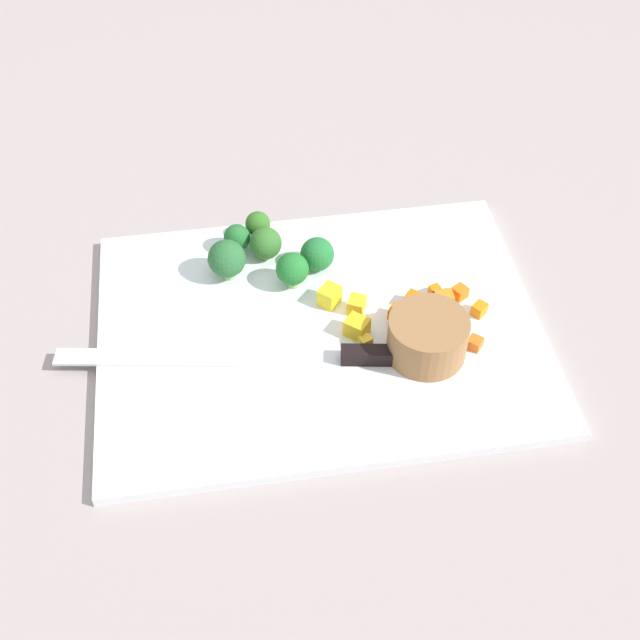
{
  "coord_description": "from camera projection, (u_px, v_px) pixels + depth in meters",
  "views": [
    {
      "loc": [
        0.09,
        0.61,
        0.68
      ],
      "look_at": [
        0.0,
        0.0,
        0.02
      ],
      "focal_mm": 47.07,
      "sensor_mm": 36.0,
      "label": 1
    }
  ],
  "objects": [
    {
      "name": "carrot_dice_5",
      "position": [
        479.0,
        309.0,
        0.92
      ],
      "size": [
        0.02,
        0.02,
        0.01
      ],
      "primitive_type": "cube",
      "rotation": [
        0.0,
        0.0,
        0.69
      ],
      "color": "orange",
      "rests_on": "cutting_board"
    },
    {
      "name": "carrot_dice_6",
      "position": [
        475.0,
        343.0,
        0.88
      ],
      "size": [
        0.02,
        0.02,
        0.01
      ],
      "primitive_type": "cube",
      "rotation": [
        0.0,
        0.0,
        2.4
      ],
      "color": "orange",
      "rests_on": "cutting_board"
    },
    {
      "name": "broccoli_floret_0",
      "position": [
        292.0,
        270.0,
        0.93
      ],
      "size": [
        0.04,
        0.04,
        0.04
      ],
      "color": "#89B85B",
      "rests_on": "cutting_board"
    },
    {
      "name": "chef_knife",
      "position": [
        270.0,
        356.0,
        0.87
      ],
      "size": [
        0.35,
        0.08,
        0.02
      ],
      "rotation": [
        0.0,
        0.0,
        6.12
      ],
      "color": "silver",
      "rests_on": "cutting_board"
    },
    {
      "name": "pepper_dice_0",
      "position": [
        330.0,
        296.0,
        0.93
      ],
      "size": [
        0.03,
        0.03,
        0.02
      ],
      "primitive_type": "cube",
      "rotation": [
        0.0,
        0.0,
        2.41
      ],
      "color": "yellow",
      "rests_on": "cutting_board"
    },
    {
      "name": "carrot_dice_3",
      "position": [
        460.0,
        292.0,
        0.93
      ],
      "size": [
        0.02,
        0.02,
        0.01
      ],
      "primitive_type": "cube",
      "rotation": [
        0.0,
        0.0,
        2.1
      ],
      "color": "orange",
      "rests_on": "cutting_board"
    },
    {
      "name": "broccoli_floret_5",
      "position": [
        227.0,
        259.0,
        0.94
      ],
      "size": [
        0.04,
        0.04,
        0.05
      ],
      "color": "#81B769",
      "rests_on": "cutting_board"
    },
    {
      "name": "pepper_dice_1",
      "position": [
        357.0,
        327.0,
        0.89
      ],
      "size": [
        0.03,
        0.03,
        0.02
      ],
      "primitive_type": "cube",
      "rotation": [
        0.0,
        0.0,
        0.87
      ],
      "color": "yellow",
      "rests_on": "cutting_board"
    },
    {
      "name": "broccoli_floret_4",
      "position": [
        237.0,
        238.0,
        0.98
      ],
      "size": [
        0.03,
        0.03,
        0.04
      ],
      "color": "#89BC5B",
      "rests_on": "cutting_board"
    },
    {
      "name": "carrot_dice_4",
      "position": [
        434.0,
        290.0,
        0.94
      ],
      "size": [
        0.01,
        0.01,
        0.01
      ],
      "primitive_type": "cube",
      "rotation": [
        0.0,
        0.0,
        1.88
      ],
      "color": "orange",
      "rests_on": "cutting_board"
    },
    {
      "name": "pepper_dice_2",
      "position": [
        365.0,
        341.0,
        0.89
      ],
      "size": [
        0.02,
        0.01,
        0.01
      ],
      "primitive_type": "cube",
      "rotation": [
        0.0,
        0.0,
        0.4
      ],
      "color": "yellow",
      "rests_on": "cutting_board"
    },
    {
      "name": "ground_plane",
      "position": [
        320.0,
        334.0,
        0.92
      ],
      "size": [
        4.0,
        4.0,
        0.0
      ],
      "primitive_type": "plane",
      "color": "#A19391"
    },
    {
      "name": "cutting_board",
      "position": [
        320.0,
        330.0,
        0.91
      ],
      "size": [
        0.48,
        0.36,
        0.01
      ],
      "primitive_type": "cube",
      "color": "white",
      "rests_on": "ground_plane"
    },
    {
      "name": "broccoli_floret_2",
      "position": [
        266.0,
        243.0,
        0.97
      ],
      "size": [
        0.04,
        0.04,
        0.04
      ],
      "color": "#96C25E",
      "rests_on": "cutting_board"
    },
    {
      "name": "carrot_dice_1",
      "position": [
        398.0,
        316.0,
        0.91
      ],
      "size": [
        0.02,
        0.02,
        0.01
      ],
      "primitive_type": "cube",
      "rotation": [
        0.0,
        0.0,
        0.98
      ],
      "color": "orange",
      "rests_on": "cutting_board"
    },
    {
      "name": "pepper_dice_3",
      "position": [
        357.0,
        305.0,
        0.92
      ],
      "size": [
        0.02,
        0.03,
        0.02
      ],
      "primitive_type": "cube",
      "rotation": [
        0.0,
        0.0,
        1.1
      ],
      "color": "yellow",
      "rests_on": "cutting_board"
    },
    {
      "name": "carrot_dice_0",
      "position": [
        444.0,
        299.0,
        0.93
      ],
      "size": [
        0.02,
        0.02,
        0.01
      ],
      "primitive_type": "cube",
      "rotation": [
        0.0,
        0.0,
        3.13
      ],
      "color": "orange",
      "rests_on": "cutting_board"
    },
    {
      "name": "broccoli_floret_3",
      "position": [
        258.0,
        224.0,
        0.99
      ],
      "size": [
        0.03,
        0.03,
        0.04
      ],
      "color": "#87B567",
      "rests_on": "cutting_board"
    },
    {
      "name": "carrot_dice_2",
      "position": [
        414.0,
        301.0,
        0.92
      ],
      "size": [
        0.03,
        0.03,
        0.02
      ],
      "primitive_type": "cube",
      "rotation": [
        0.0,
        0.0,
        2.41
      ],
      "color": "orange",
      "rests_on": "cutting_board"
    },
    {
      "name": "broccoli_floret_1",
      "position": [
        317.0,
        254.0,
        0.96
      ],
      "size": [
        0.04,
        0.04,
        0.04
      ],
      "color": "#98B861",
      "rests_on": "cutting_board"
    },
    {
      "name": "prep_bowl",
      "position": [
        427.0,
        337.0,
        0.87
      ],
      "size": [
        0.08,
        0.08,
        0.05
      ],
      "primitive_type": "cylinder",
      "color": "olive",
      "rests_on": "cutting_board"
    }
  ]
}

